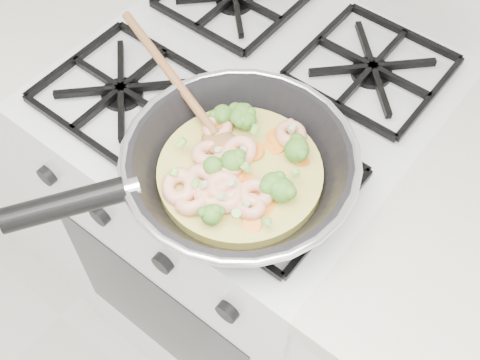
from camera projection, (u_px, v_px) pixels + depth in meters
The scene contains 3 objects.
stove at pixel (246, 219), 1.39m from camera, with size 0.60×0.60×0.92m.
counter_left at pixel (19, 67), 1.68m from camera, with size 1.00×0.60×0.90m.
skillet at pixel (236, 168), 0.86m from camera, with size 0.48×0.45×0.09m.
Camera 1 is at (0.43, 1.13, 1.66)m, focal length 45.51 mm.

